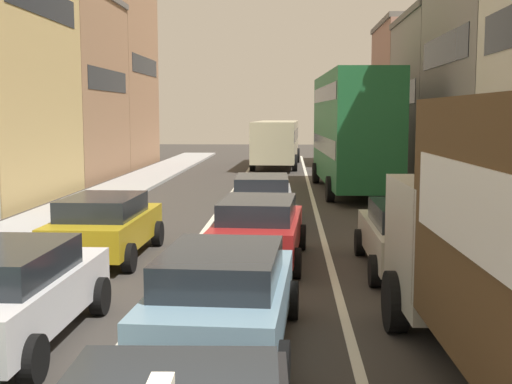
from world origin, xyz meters
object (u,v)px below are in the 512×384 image
at_px(hatchback_centre_lane_third, 259,228).
at_px(sedan_right_lane_behind_truck, 410,235).
at_px(coupe_centre_lane_fourth, 262,198).
at_px(bus_mid_queue_primary, 353,127).
at_px(wagon_left_lane_second, 7,292).
at_px(bus_far_queue_secondary, 277,139).
at_px(sedan_left_lane_third, 105,225).
at_px(sedan_centre_lane_second, 223,295).

bearing_deg(hatchback_centre_lane_third, sedan_right_lane_behind_truck, -97.97).
relative_size(coupe_centre_lane_fourth, bus_mid_queue_primary, 0.41).
relative_size(wagon_left_lane_second, bus_far_queue_secondary, 0.41).
bearing_deg(sedan_left_lane_third, coupe_centre_lane_fourth, -33.03).
bearing_deg(sedan_right_lane_behind_truck, coupe_centre_lane_fourth, 29.46).
xyz_separation_m(sedan_centre_lane_second, sedan_right_lane_behind_truck, (3.56, 5.01, 0.00)).
bearing_deg(hatchback_centre_lane_third, sedan_left_lane_third, 88.71).
distance_m(sedan_left_lane_third, bus_far_queue_secondary, 27.41).
xyz_separation_m(wagon_left_lane_second, sedan_left_lane_third, (-0.20, 5.92, 0.00)).
height_order(sedan_centre_lane_second, bus_far_queue_secondary, bus_far_queue_secondary).
relative_size(sedan_left_lane_third, bus_far_queue_secondary, 0.41).
bearing_deg(sedan_right_lane_behind_truck, sedan_left_lane_third, 82.38).
bearing_deg(bus_mid_queue_primary, sedan_centre_lane_second, 167.07).
distance_m(coupe_centre_lane_fourth, sedan_right_lane_behind_truck, 7.06).
relative_size(hatchback_centre_lane_third, bus_mid_queue_primary, 0.41).
distance_m(coupe_centre_lane_fourth, bus_mid_queue_primary, 9.26).
xyz_separation_m(wagon_left_lane_second, sedan_right_lane_behind_truck, (6.75, 4.97, 0.00)).
xyz_separation_m(wagon_left_lane_second, hatchback_centre_lane_third, (3.44, 5.63, 0.00)).
distance_m(hatchback_centre_lane_third, coupe_centre_lane_fourth, 5.50).
relative_size(coupe_centre_lane_fourth, sedan_right_lane_behind_truck, 1.01).
relative_size(sedan_centre_lane_second, wagon_left_lane_second, 1.02).
distance_m(sedan_centre_lane_second, sedan_right_lane_behind_truck, 6.15).
height_order(sedan_centre_lane_second, coupe_centre_lane_fourth, same).
height_order(coupe_centre_lane_fourth, bus_mid_queue_primary, bus_mid_queue_primary).
relative_size(wagon_left_lane_second, sedan_left_lane_third, 1.00).
bearing_deg(sedan_centre_lane_second, wagon_left_lane_second, 92.16).
bearing_deg(sedan_centre_lane_second, bus_far_queue_secondary, 2.60).
bearing_deg(wagon_left_lane_second, bus_mid_queue_primary, -18.97).
bearing_deg(coupe_centre_lane_fourth, sedan_centre_lane_second, 178.23).
xyz_separation_m(sedan_centre_lane_second, sedan_left_lane_third, (-3.38, 5.95, 0.00)).
bearing_deg(sedan_centre_lane_second, hatchback_centre_lane_third, 0.27).
relative_size(wagon_left_lane_second, bus_mid_queue_primary, 0.41).
xyz_separation_m(sedan_right_lane_behind_truck, bus_far_queue_secondary, (-3.44, 28.11, 0.96)).
bearing_deg(sedan_right_lane_behind_truck, bus_mid_queue_primary, -0.19).
distance_m(bus_mid_queue_primary, bus_far_queue_secondary, 14.14).
bearing_deg(bus_far_queue_secondary, wagon_left_lane_second, 176.19).
relative_size(sedan_centre_lane_second, coupe_centre_lane_fourth, 1.01).
xyz_separation_m(sedan_left_lane_third, bus_far_queue_secondary, (3.50, 27.17, 0.96)).
relative_size(wagon_left_lane_second, sedan_right_lane_behind_truck, 1.00).
xyz_separation_m(hatchback_centre_lane_third, sedan_left_lane_third, (-3.63, 0.29, 0.00)).
relative_size(sedan_left_lane_third, coupe_centre_lane_fourth, 1.00).
relative_size(sedan_centre_lane_second, sedan_left_lane_third, 1.01).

